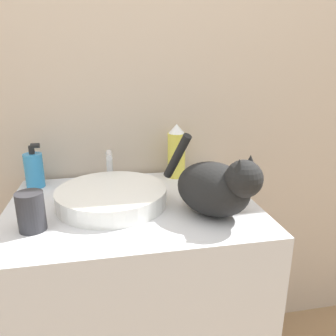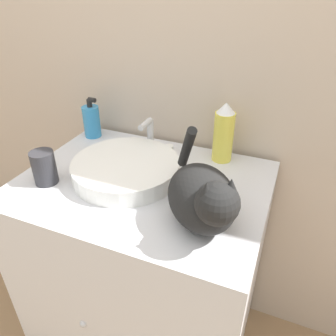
{
  "view_description": "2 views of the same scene",
  "coord_description": "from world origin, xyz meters",
  "px_view_note": "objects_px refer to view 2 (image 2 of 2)",
  "views": [
    {
      "loc": [
        -0.07,
        -0.68,
        1.29
      ],
      "look_at": [
        0.12,
        0.3,
        0.97
      ],
      "focal_mm": 35.0,
      "sensor_mm": 36.0,
      "label": 1
    },
    {
      "loc": [
        0.41,
        -0.48,
        1.44
      ],
      "look_at": [
        0.09,
        0.29,
        0.93
      ],
      "focal_mm": 35.0,
      "sensor_mm": 36.0,
      "label": 2
    }
  ],
  "objects_px": {
    "spray_bottle": "(224,133)",
    "cup": "(44,167)",
    "cat": "(204,197)",
    "soap_bottle": "(92,121)"
  },
  "relations": [
    {
      "from": "cat",
      "to": "cup",
      "type": "relative_size",
      "value": 2.95
    },
    {
      "from": "spray_bottle",
      "to": "cup",
      "type": "xyz_separation_m",
      "value": [
        -0.48,
        -0.36,
        -0.05
      ]
    },
    {
      "from": "cat",
      "to": "spray_bottle",
      "type": "bearing_deg",
      "value": 150.22
    },
    {
      "from": "spray_bottle",
      "to": "cup",
      "type": "height_order",
      "value": "spray_bottle"
    },
    {
      "from": "cup",
      "to": "soap_bottle",
      "type": "bearing_deg",
      "value": 98.89
    },
    {
      "from": "soap_bottle",
      "to": "cup",
      "type": "distance_m",
      "value": 0.35
    },
    {
      "from": "soap_bottle",
      "to": "spray_bottle",
      "type": "relative_size",
      "value": 0.77
    },
    {
      "from": "cup",
      "to": "cat",
      "type": "bearing_deg",
      "value": -0.6
    },
    {
      "from": "soap_bottle",
      "to": "spray_bottle",
      "type": "height_order",
      "value": "spray_bottle"
    },
    {
      "from": "cat",
      "to": "spray_bottle",
      "type": "distance_m",
      "value": 0.37
    }
  ]
}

